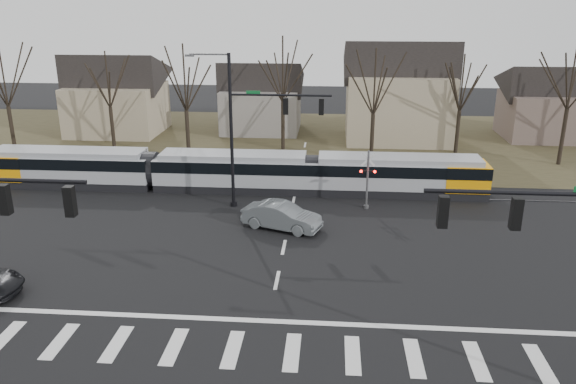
{
  "coord_description": "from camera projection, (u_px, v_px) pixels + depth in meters",
  "views": [
    {
      "loc": [
        2.55,
        -23.05,
        13.27
      ],
      "look_at": [
        0.0,
        9.0,
        2.3
      ],
      "focal_mm": 35.0,
      "sensor_mm": 36.0,
      "label": 1
    }
  ],
  "objects": [
    {
      "name": "house_c",
      "position": [
        399.0,
        87.0,
        54.99
      ],
      "size": [
        10.8,
        8.64,
        10.1
      ],
      "color": "gray",
      "rests_on": "ground"
    },
    {
      "name": "tree_row",
      "position": [
        326.0,
        101.0,
        48.99
      ],
      "size": [
        59.2,
        7.2,
        10.0
      ],
      "color": "black",
      "rests_on": "ground"
    },
    {
      "name": "tram",
      "position": [
        231.0,
        170.0,
        41.18
      ],
      "size": [
        36.88,
        2.74,
        2.8
      ],
      "color": "gray",
      "rests_on": "ground"
    },
    {
      "name": "grass_verge",
      "position": [
        306.0,
        140.0,
        56.41
      ],
      "size": [
        140.0,
        28.0,
        0.01
      ],
      "primitive_type": "cube",
      "color": "#38331E",
      "rests_on": "ground"
    },
    {
      "name": "stop_line",
      "position": [
        268.0,
        321.0,
        24.52
      ],
      "size": [
        28.0,
        0.35,
        0.01
      ],
      "primitive_type": "cube",
      "color": "silver",
      "rests_on": "ground"
    },
    {
      "name": "house_d",
      "position": [
        547.0,
        99.0,
        56.16
      ],
      "size": [
        8.64,
        7.56,
        7.65
      ],
      "color": "brown",
      "rests_on": "ground"
    },
    {
      "name": "house_a",
      "position": [
        116.0,
        90.0,
        58.36
      ],
      "size": [
        9.72,
        8.64,
        8.6
      ],
      "color": "gray",
      "rests_on": "ground"
    },
    {
      "name": "signal_pole_far",
      "position": [
        255.0,
        124.0,
        36.35
      ],
      "size": [
        9.28,
        0.44,
        10.2
      ],
      "color": "black",
      "rests_on": "ground"
    },
    {
      "name": "signal_pole_near_right",
      "position": [
        563.0,
        265.0,
        18.13
      ],
      "size": [
        6.72,
        0.44,
        8.0
      ],
      "color": "black",
      "rests_on": "ground"
    },
    {
      "name": "house_b",
      "position": [
        261.0,
        94.0,
        59.28
      ],
      "size": [
        8.64,
        7.56,
        7.65
      ],
      "color": "gray",
      "rests_on": "ground"
    },
    {
      "name": "crosswalk",
      "position": [
        262.0,
        351.0,
        22.44
      ],
      "size": [
        27.0,
        2.6,
        0.01
      ],
      "color": "silver",
      "rests_on": "ground"
    },
    {
      "name": "rail_crossing_signal",
      "position": [
        367.0,
        181.0,
        37.31
      ],
      "size": [
        1.08,
        0.36,
        4.0
      ],
      "color": "#59595B",
      "rests_on": "ground"
    },
    {
      "name": "ground",
      "position": [
        273.0,
        300.0,
        26.22
      ],
      "size": [
        140.0,
        140.0,
        0.0
      ],
      "primitive_type": "plane",
      "color": "black"
    },
    {
      "name": "rail_pair",
      "position": [
        295.0,
        191.0,
        41.12
      ],
      "size": [
        90.0,
        1.52,
        0.06
      ],
      "color": "#59595E",
      "rests_on": "ground"
    },
    {
      "name": "lane_dashes",
      "position": [
        296.0,
        191.0,
        41.31
      ],
      "size": [
        0.18,
        30.0,
        0.01
      ],
      "color": "silver",
      "rests_on": "ground"
    },
    {
      "name": "sedan",
      "position": [
        282.0,
        216.0,
        34.27
      ],
      "size": [
        4.8,
        5.96,
        1.61
      ],
      "primitive_type": "imported",
      "rotation": [
        0.0,
        0.0,
        1.23
      ],
      "color": "slate",
      "rests_on": "ground"
    }
  ]
}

